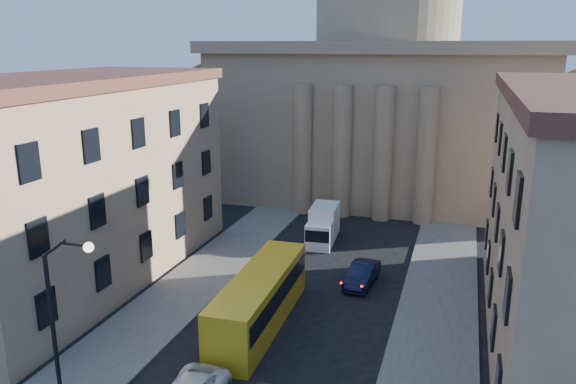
% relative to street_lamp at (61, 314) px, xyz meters
% --- Properties ---
extents(sidewalk_left, '(5.00, 60.00, 0.15)m').
position_rel_street_lamp_xyz_m(sidewalk_left, '(-1.53, 10.00, -5.21)').
color(sidewalk_left, '#54504C').
rests_on(sidewalk_left, ground).
extents(sidewalk_right, '(5.00, 60.00, 0.15)m').
position_rel_street_lamp_xyz_m(sidewalk_right, '(15.47, 10.00, -5.21)').
color(sidewalk_right, '#54504C').
rests_on(sidewalk_right, ground).
extents(church, '(68.02, 28.76, 36.60)m').
position_rel_street_lamp_xyz_m(church, '(6.97, 47.47, 6.59)').
color(church, '#836B50').
rests_on(church, ground).
extents(building_left, '(11.60, 26.60, 14.70)m').
position_rel_street_lamp_xyz_m(building_left, '(-10.03, 14.00, 2.14)').
color(building_left, tan).
rests_on(building_left, ground).
extents(street_lamp, '(2.62, 0.44, 8.83)m').
position_rel_street_lamp_xyz_m(street_lamp, '(0.00, 0.00, 0.00)').
color(street_lamp, black).
rests_on(street_lamp, ground).
extents(car_right_distant, '(2.08, 4.85, 1.55)m').
position_rel_street_lamp_xyz_m(car_right_distant, '(10.04, 18.82, -4.51)').
color(car_right_distant, black).
rests_on(car_right_distant, ground).
extents(city_bus, '(3.06, 11.87, 3.33)m').
position_rel_street_lamp_xyz_m(city_bus, '(5.14, 11.06, -3.50)').
color(city_bus, gold).
rests_on(city_bus, ground).
extents(box_truck, '(2.55, 5.66, 3.03)m').
position_rel_street_lamp_xyz_m(box_truck, '(5.12, 26.80, -3.85)').
color(box_truck, silver).
rests_on(box_truck, ground).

